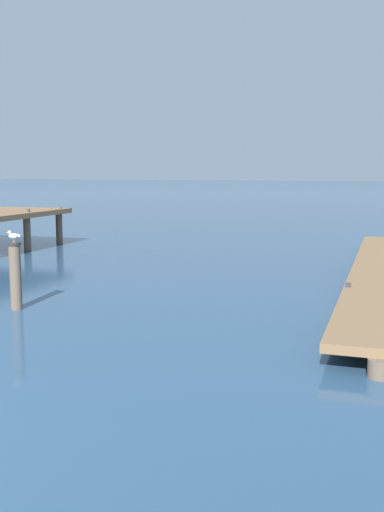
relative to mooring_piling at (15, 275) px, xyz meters
The scene contains 2 objects.
mooring_piling is the anchor object (origin of this frame).
perched_seagull 0.87m from the mooring_piling, ahead, with size 0.38×0.15×0.27m.
Camera 1 is at (6.65, -3.64, 3.09)m, focal length 42.11 mm.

